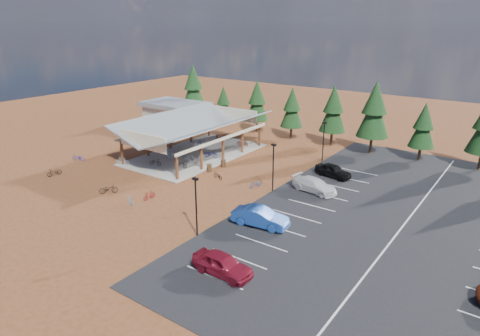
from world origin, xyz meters
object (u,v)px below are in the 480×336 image
bike_11 (149,195)px  trash_bin_0 (209,168)px  lamp_post_1 (273,164)px  bike_3 (218,137)px  lamp_post_2 (323,139)px  bike_10 (78,157)px  car_1 (260,217)px  car_0 (222,264)px  car_4 (333,170)px  bike_0 (155,162)px  bike_8 (54,172)px  bike_7 (242,142)px  bike_12 (108,189)px  bike_2 (202,143)px  lamp_post_0 (196,203)px  car_3 (314,185)px  bike_9 (122,161)px  bike_14 (256,184)px  bike_6 (211,154)px  bike_4 (181,164)px  bike_pavilion (195,127)px  bike_16 (218,175)px  outbuilding (176,113)px  bike_1 (170,156)px  trash_bin_1 (223,163)px  bike_13 (131,201)px

bike_11 → trash_bin_0: bearing=94.2°
bike_11 → lamp_post_1: bearing=47.3°
bike_3 → lamp_post_2: bearing=-72.3°
bike_10 → car_1: car_1 is taller
car_0 → car_4: size_ratio=1.08×
bike_0 → bike_8: 11.49m
bike_7 → bike_12: 22.13m
bike_2 → car_1: (20.08, -15.90, 0.35)m
bike_2 → bike_8: 19.97m
lamp_post_0 → bike_8: (-22.89, 1.40, -2.53)m
lamp_post_0 → lamp_post_2: size_ratio=1.00×
bike_10 → lamp_post_0: bearing=55.3°
bike_8 → car_0: bearing=-2.4°
bike_3 → bike_10: bearing=174.3°
bike_3 → car_0: bearing=-122.0°
bike_8 → car_3: car_3 is taller
bike_9 → car_3: bearing=-99.9°
bike_10 → bike_2: bearing=127.5°
car_0 → bike_14: bearing=26.1°
bike_6 → bike_9: size_ratio=1.07×
bike_9 → bike_0: bearing=-84.4°
bike_4 → bike_10: bearing=102.7°
bike_pavilion → bike_9: (-4.61, -8.52, -3.30)m
bike_pavilion → car_4: bearing=8.4°
bike_12 → bike_16: size_ratio=1.16×
outbuilding → bike_10: 22.02m
bike_8 → bike_14: bearing=33.6°
bike_8 → bike_1: bearing=66.6°
trash_bin_0 → bike_9: (-10.33, -4.40, 0.07)m
lamp_post_2 → car_3: (3.65, -9.66, -2.22)m
bike_8 → lamp_post_1: bearing=31.9°
lamp_post_2 → bike_2: bearing=-167.9°
trash_bin_0 → lamp_post_0: bearing=-54.2°
car_4 → bike_9: bearing=127.6°
lamp_post_1 → bike_9: (-19.61, -3.52, -2.45)m
bike_1 → bike_8: (-6.94, -11.78, -0.15)m
bike_0 → bike_7: size_ratio=0.96×
bike_3 → car_3: car_3 is taller
trash_bin_0 → bike_12: size_ratio=0.49×
bike_pavilion → bike_8: 17.81m
lamp_post_2 → trash_bin_1: bearing=-135.6°
trash_bin_0 → bike_2: bearing=134.8°
trash_bin_1 → car_3: 12.67m
trash_bin_1 → bike_8: bearing=-135.2°
car_1 → car_3: 9.85m
trash_bin_1 → bike_9: size_ratio=0.52×
bike_13 → lamp_post_1: bearing=160.9°
bike_pavilion → bike_6: (2.65, -0.05, -3.24)m
bike_2 → bike_10: bearing=128.6°
bike_2 → bike_9: 12.26m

